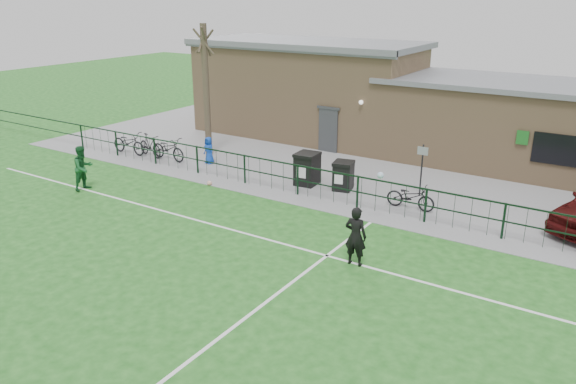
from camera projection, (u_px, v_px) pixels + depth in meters
The scene contains 19 objects.
ground at pixel (182, 295), 14.25m from camera, with size 90.00×90.00×0.00m, color #1A5619.
paving_strip at pixel (391, 166), 24.94m from camera, with size 34.00×13.00×0.02m, color gray.
pitch_line_touch at pixel (330, 204), 20.43m from camera, with size 28.00×0.10×0.01m, color white.
pitch_line_mid at pixel (271, 240), 17.42m from camera, with size 28.00×0.10×0.01m, color white.
pitch_line_perp at pixel (244, 319), 13.23m from camera, with size 0.10×16.00×0.01m, color white.
perimeter_fence at pixel (333, 187), 20.39m from camera, with size 28.00×0.10×1.20m, color black.
bare_tree at pixel (206, 91), 25.65m from camera, with size 0.30×0.30×6.00m, color #403427.
wheelie_bin_left at pixel (307, 170), 22.28m from camera, with size 0.80×0.91×1.21m, color black.
wheelie_bin_right at pixel (343, 177), 21.71m from camera, with size 0.69×0.78×1.04m, color black.
sign_post at pixel (421, 171), 20.86m from camera, with size 0.06×0.06×2.00m, color black.
bicycle_a at pixel (129, 143), 26.58m from camera, with size 0.71×2.04×1.07m, color black.
bicycle_b at pixel (150, 145), 26.12m from camera, with size 0.50×1.77×1.06m, color black.
bicycle_c at pixel (168, 149), 25.58m from camera, with size 0.71×2.02×1.06m, color black.
bicycle_e at pixel (411, 197), 19.76m from camera, with size 0.61×1.75×0.92m, color black.
spectator_child at pixel (209, 150), 25.05m from camera, with size 0.59×0.38×1.21m, color #1241B0.
goalkeeper_kick at pixel (356, 235), 15.66m from camera, with size 1.09×3.38×1.82m.
outfield_player at pixel (83, 168), 21.67m from camera, with size 0.85×0.66×1.74m, color #185529.
ball_ground at pixel (209, 183), 22.35m from camera, with size 0.20×0.20×0.20m, color white.
clubhouse at pixel (402, 104), 27.02m from camera, with size 24.25×5.40×4.96m.
Camera 1 is at (9.07, -9.08, 7.26)m, focal length 35.00 mm.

